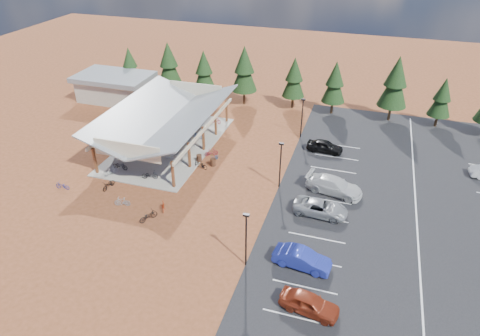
% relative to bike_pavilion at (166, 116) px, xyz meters
% --- Properties ---
extents(ground, '(140.00, 140.00, 0.00)m').
position_rel_bike_pavilion_xyz_m(ground, '(10.00, -7.00, -3.82)').
color(ground, brown).
rests_on(ground, ground).
extents(asphalt_lot, '(27.00, 44.00, 0.04)m').
position_rel_bike_pavilion_xyz_m(asphalt_lot, '(28.50, -4.00, -3.80)').
color(asphalt_lot, black).
rests_on(asphalt_lot, ground).
extents(concrete_pad, '(10.60, 18.60, 0.10)m').
position_rel_bike_pavilion_xyz_m(concrete_pad, '(0.00, 0.00, -3.77)').
color(concrete_pad, gray).
rests_on(concrete_pad, ground).
extents(bike_pavilion, '(11.65, 19.40, 4.97)m').
position_rel_bike_pavilion_xyz_m(bike_pavilion, '(0.00, 0.00, 0.00)').
color(bike_pavilion, brown).
rests_on(bike_pavilion, concrete_pad).
extents(outbuilding, '(11.00, 7.00, 3.90)m').
position_rel_bike_pavilion_xyz_m(outbuilding, '(-14.00, 11.00, -1.80)').
color(outbuilding, '#ADA593').
rests_on(outbuilding, ground).
extents(lamp_post_0, '(0.50, 0.25, 5.14)m').
position_rel_bike_pavilion_xyz_m(lamp_post_0, '(15.00, -17.00, -0.85)').
color(lamp_post_0, black).
rests_on(lamp_post_0, ground).
extents(lamp_post_1, '(0.50, 0.25, 5.14)m').
position_rel_bike_pavilion_xyz_m(lamp_post_1, '(15.00, -5.00, -0.85)').
color(lamp_post_1, black).
rests_on(lamp_post_1, ground).
extents(lamp_post_2, '(0.50, 0.25, 5.14)m').
position_rel_bike_pavilion_xyz_m(lamp_post_2, '(15.00, 7.00, -0.85)').
color(lamp_post_2, black).
rests_on(lamp_post_2, ground).
extents(trash_bin_0, '(0.60, 0.60, 0.90)m').
position_rel_bike_pavilion_xyz_m(trash_bin_0, '(5.12, -2.73, -3.37)').
color(trash_bin_0, '#402516').
rests_on(trash_bin_0, ground).
extents(trash_bin_1, '(0.60, 0.60, 0.90)m').
position_rel_bike_pavilion_xyz_m(trash_bin_1, '(6.92, -3.03, -3.37)').
color(trash_bin_1, '#402516').
rests_on(trash_bin_1, ground).
extents(pine_0, '(2.94, 2.94, 6.85)m').
position_rel_bike_pavilion_xyz_m(pine_0, '(-13.59, 15.24, 0.36)').
color(pine_0, '#382314').
rests_on(pine_0, ground).
extents(pine_1, '(3.54, 3.54, 8.24)m').
position_rel_bike_pavilion_xyz_m(pine_1, '(-6.85, 15.18, 1.21)').
color(pine_1, '#382314').
rests_on(pine_1, ground).
extents(pine_2, '(3.27, 3.27, 7.61)m').
position_rel_bike_pavilion_xyz_m(pine_2, '(-1.01, 14.73, 0.82)').
color(pine_2, '#382314').
rests_on(pine_2, ground).
extents(pine_3, '(3.69, 3.69, 8.60)m').
position_rel_bike_pavilion_xyz_m(pine_3, '(4.97, 15.32, 1.43)').
color(pine_3, '#382314').
rests_on(pine_3, ground).
extents(pine_4, '(3.21, 3.21, 7.47)m').
position_rel_bike_pavilion_xyz_m(pine_4, '(12.12, 15.91, 0.73)').
color(pine_4, '#382314').
rests_on(pine_4, ground).
extents(pine_5, '(3.22, 3.22, 7.51)m').
position_rel_bike_pavilion_xyz_m(pine_5, '(17.82, 15.60, 0.76)').
color(pine_5, '#382314').
rests_on(pine_5, ground).
extents(pine_6, '(3.84, 3.84, 8.94)m').
position_rel_bike_pavilion_xyz_m(pine_6, '(25.58, 15.61, 1.63)').
color(pine_6, '#382314').
rests_on(pine_6, ground).
extents(pine_7, '(2.87, 2.87, 6.69)m').
position_rel_bike_pavilion_xyz_m(pine_7, '(31.57, 15.50, 0.26)').
color(pine_7, '#382314').
rests_on(pine_7, ground).
extents(bike_0, '(1.80, 0.66, 0.94)m').
position_rel_bike_pavilion_xyz_m(bike_0, '(-2.54, -7.04, -3.26)').
color(bike_0, black).
rests_on(bike_0, concrete_pad).
extents(bike_1, '(1.75, 0.53, 1.04)m').
position_rel_bike_pavilion_xyz_m(bike_1, '(-2.09, -2.29, -3.20)').
color(bike_1, '#9D9FA6').
rests_on(bike_1, concrete_pad).
extents(bike_2, '(1.74, 0.69, 0.90)m').
position_rel_bike_pavilion_xyz_m(bike_2, '(-2.76, 1.82, -3.27)').
color(bike_2, '#184C98').
rests_on(bike_2, concrete_pad).
extents(bike_3, '(1.64, 0.82, 0.95)m').
position_rel_bike_pavilion_xyz_m(bike_3, '(-1.42, 6.68, -3.25)').
color(bike_3, maroon).
rests_on(bike_3, concrete_pad).
extents(bike_4, '(1.85, 1.02, 0.92)m').
position_rel_bike_pavilion_xyz_m(bike_4, '(1.53, -7.80, -3.26)').
color(bike_4, black).
rests_on(bike_4, concrete_pad).
extents(bike_5, '(1.74, 0.98, 1.01)m').
position_rel_bike_pavilion_xyz_m(bike_5, '(1.88, -3.58, -3.22)').
color(bike_5, gray).
rests_on(bike_5, concrete_pad).
extents(bike_6, '(1.63, 0.96, 0.81)m').
position_rel_bike_pavilion_xyz_m(bike_6, '(2.69, 2.59, -3.32)').
color(bike_6, navy).
rests_on(bike_6, concrete_pad).
extents(bike_7, '(1.58, 0.68, 0.92)m').
position_rel_bike_pavilion_xyz_m(bike_7, '(3.42, 7.34, -3.26)').
color(bike_7, maroon).
rests_on(bike_7, concrete_pad).
extents(bike_8, '(0.84, 1.85, 0.94)m').
position_rel_bike_pavilion_xyz_m(bike_8, '(-1.72, -10.63, -3.35)').
color(bike_8, black).
rests_on(bike_8, ground).
extents(bike_9, '(1.01, 1.74, 1.01)m').
position_rel_bike_pavilion_xyz_m(bike_9, '(-2.86, -8.27, -3.32)').
color(bike_9, '#A0A3A8').
rests_on(bike_9, ground).
extents(bike_10, '(1.59, 0.58, 0.83)m').
position_rel_bike_pavilion_xyz_m(bike_10, '(-6.22, -12.17, -3.41)').
color(bike_10, navy).
rests_on(bike_10, ground).
extents(bike_11, '(1.06, 1.63, 0.95)m').
position_rel_bike_pavilion_xyz_m(bike_11, '(5.32, -12.34, -3.35)').
color(bike_11, maroon).
rests_on(bike_11, ground).
extents(bike_12, '(1.51, 1.97, 0.99)m').
position_rel_bike_pavilion_xyz_m(bike_12, '(4.69, -14.14, -3.33)').
color(bike_12, black).
rests_on(bike_12, ground).
extents(bike_13, '(1.64, 0.81, 0.95)m').
position_rel_bike_pavilion_xyz_m(bike_13, '(1.20, -12.86, -3.35)').
color(bike_13, '#96999E').
rests_on(bike_13, ground).
extents(bike_14, '(0.70, 1.63, 0.83)m').
position_rel_bike_pavilion_xyz_m(bike_14, '(6.81, -2.09, -3.41)').
color(bike_14, navy).
rests_on(bike_14, ground).
extents(bike_15, '(1.58, 1.28, 0.96)m').
position_rel_bike_pavilion_xyz_m(bike_15, '(5.94, -1.00, -3.34)').
color(bike_15, maroon).
rests_on(bike_15, ground).
extents(bike_16, '(1.85, 1.11, 0.92)m').
position_rel_bike_pavilion_xyz_m(bike_16, '(5.84, -4.00, -3.37)').
color(bike_16, black).
rests_on(bike_16, ground).
extents(car_0, '(4.52, 2.39, 1.47)m').
position_rel_bike_pavilion_xyz_m(car_0, '(20.67, -20.12, -3.05)').
color(car_0, maroon).
rests_on(car_0, asphalt_lot).
extents(car_1, '(4.83, 2.15, 1.54)m').
position_rel_bike_pavilion_xyz_m(car_1, '(19.35, -15.84, -3.01)').
color(car_1, '#222E9B').
rests_on(car_1, asphalt_lot).
extents(car_2, '(5.20, 2.57, 1.42)m').
position_rel_bike_pavilion_xyz_m(car_2, '(19.75, -8.46, -3.07)').
color(car_2, gray).
rests_on(car_2, asphalt_lot).
extents(car_3, '(6.09, 3.45, 1.66)m').
position_rel_bike_pavilion_xyz_m(car_3, '(20.54, -4.44, -2.95)').
color(car_3, silver).
rests_on(car_3, asphalt_lot).
extents(car_4, '(4.35, 2.07, 1.44)m').
position_rel_bike_pavilion_xyz_m(car_4, '(18.46, 3.96, -3.07)').
color(car_4, black).
rests_on(car_4, asphalt_lot).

